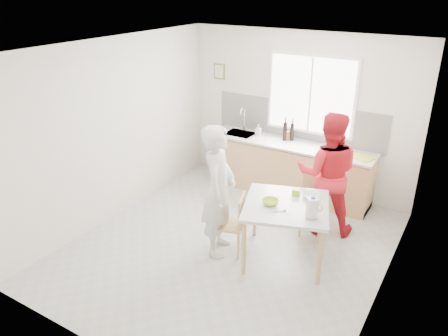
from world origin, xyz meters
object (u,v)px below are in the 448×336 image
object	(u,v)px
dining_table	(286,210)
bowl_white	(311,196)
milk_jug	(313,207)
chair_left	(233,222)
person_red	(327,174)
bowl_green	(270,202)
person_white	(219,191)
wine_bottle_b	(292,132)
chair_far	(314,201)
wine_bottle_a	(285,131)

from	to	relation	value
dining_table	bowl_white	bearing A→B (deg)	58.82
dining_table	milk_jug	distance (m)	0.48
chair_left	person_red	size ratio (longest dim) A/B	0.47
bowl_green	milk_jug	xyz separation A→B (m)	(0.57, -0.05, 0.11)
chair_left	person_red	xyz separation A→B (m)	(0.84, 1.20, 0.43)
person_white	bowl_green	world-z (taller)	person_white
chair_left	bowl_green	xyz separation A→B (m)	(0.48, 0.11, 0.37)
person_white	chair_left	bearing A→B (deg)	-90.00
person_red	wine_bottle_b	distance (m)	1.38
chair_far	bowl_white	xyz separation A→B (m)	(0.14, -0.55, 0.37)
dining_table	person_red	size ratio (longest dim) A/B	0.74
chair_left	wine_bottle_b	distance (m)	2.25
person_red	wine_bottle_a	distance (m)	1.42
bowl_green	milk_jug	world-z (taller)	milk_jug
person_red	bowl_white	bearing A→B (deg)	71.78
person_red	wine_bottle_b	bearing A→B (deg)	-64.23
dining_table	bowl_green	world-z (taller)	bowl_green
person_red	milk_jug	xyz separation A→B (m)	(0.20, -1.13, 0.05)
chair_far	milk_jug	world-z (taller)	milk_jug
chair_left	milk_jug	distance (m)	1.15
person_white	person_red	distance (m)	1.63
dining_table	person_white	xyz separation A→B (m)	(-0.83, -0.29, 0.17)
wine_bottle_a	wine_bottle_b	size ratio (longest dim) A/B	1.07
chair_left	wine_bottle_b	bearing A→B (deg)	164.21
bowl_white	chair_left	bearing A→B (deg)	-146.75
person_white	bowl_green	distance (m)	0.69
bowl_white	wine_bottle_b	distance (m)	1.90
bowl_white	milk_jug	distance (m)	0.54
dining_table	wine_bottle_a	bearing A→B (deg)	114.85
milk_jug	wine_bottle_a	xyz separation A→B (m)	(-1.27, 2.05, 0.13)
chair_left	wine_bottle_b	xyz separation A→B (m)	(-0.12, 2.17, 0.60)
dining_table	milk_jug	xyz separation A→B (m)	(0.40, -0.16, 0.23)
bowl_green	bowl_white	world-z (taller)	bowl_green
dining_table	bowl_green	xyz separation A→B (m)	(-0.17, -0.11, 0.12)
person_white	bowl_white	bearing A→B (deg)	-78.06
person_red	milk_jug	bearing A→B (deg)	81.22
person_red	person_white	bearing A→B (deg)	31.80
chair_left	dining_table	bearing A→B (deg)	90.00
chair_left	person_red	distance (m)	1.53
dining_table	person_red	world-z (taller)	person_red
wine_bottle_b	wine_bottle_a	bearing A→B (deg)	-152.66
chair_far	person_white	distance (m)	1.54
milk_jug	chair_left	bearing A→B (deg)	164.43
chair_left	milk_jug	bearing A→B (deg)	74.43
milk_jug	chair_far	bearing A→B (deg)	88.63
milk_jug	wine_bottle_b	xyz separation A→B (m)	(-1.17, 2.10, 0.12)
chair_left	bowl_white	bearing A→B (deg)	104.23
person_white	dining_table	bearing A→B (deg)	-90.00
bowl_white	wine_bottle_a	bearing A→B (deg)	124.71
bowl_green	wine_bottle_a	world-z (taller)	wine_bottle_a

